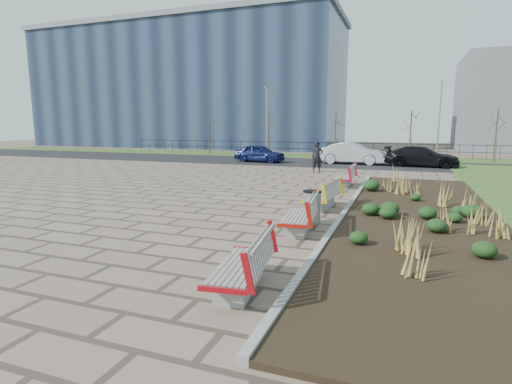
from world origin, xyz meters
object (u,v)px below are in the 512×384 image
(bench_d, at_px, (344,176))
(lamp_west, at_px, (267,123))
(bench_c, at_px, (321,194))
(car_blue, at_px, (260,153))
(lamp_east, at_px, (439,122))
(bench_b, at_px, (298,214))
(bench_a, at_px, (239,263))
(car_black, at_px, (421,156))
(car_silver, at_px, (352,153))
(litter_bin, at_px, (312,207))
(pedestrian, at_px, (317,157))

(bench_d, xyz_separation_m, lamp_west, (-9.00, 15.10, 2.54))
(bench_c, distance_m, car_blue, 17.33)
(lamp_west, xyz_separation_m, lamp_east, (14.00, 0.00, 0.00))
(lamp_east, bearing_deg, bench_b, -101.89)
(car_blue, xyz_separation_m, lamp_east, (12.86, 5.05, 2.35))
(bench_a, distance_m, bench_c, 7.39)
(bench_b, distance_m, car_black, 19.72)
(bench_c, bearing_deg, car_blue, 123.44)
(bench_c, height_order, car_black, car_black)
(bench_d, xyz_separation_m, car_silver, (-0.96, 10.96, 0.30))
(bench_b, xyz_separation_m, lamp_west, (-9.00, 23.74, 2.54))
(bench_b, xyz_separation_m, car_silver, (-0.96, 19.60, 0.30))
(car_blue, height_order, lamp_east, lamp_east)
(litter_bin, distance_m, lamp_west, 24.57)
(bench_a, distance_m, car_silver, 23.76)
(car_silver, bearing_deg, litter_bin, -175.07)
(bench_b, relative_size, lamp_west, 0.35)
(litter_bin, relative_size, car_silver, 0.20)
(bench_b, xyz_separation_m, car_black, (3.76, 19.36, 0.22))
(bench_a, bearing_deg, car_silver, 84.68)
(bench_c, relative_size, car_blue, 0.53)
(car_blue, bearing_deg, bench_d, -136.50)
(bench_a, bearing_deg, lamp_east, 72.21)
(bench_b, bearing_deg, car_silver, 86.37)
(bench_c, height_order, lamp_west, lamp_west)
(lamp_west, bearing_deg, bench_d, -59.21)
(bench_d, distance_m, lamp_west, 17.76)
(bench_c, bearing_deg, pedestrian, 109.01)
(bench_c, distance_m, lamp_west, 22.53)
(bench_d, xyz_separation_m, lamp_east, (5.00, 15.10, 2.54))
(bench_b, distance_m, car_blue, 20.28)
(car_black, bearing_deg, bench_c, 170.95)
(lamp_east, bearing_deg, car_blue, -158.56)
(car_blue, height_order, car_black, car_black)
(litter_bin, height_order, car_blue, car_blue)
(bench_b, xyz_separation_m, litter_bin, (0.15, 1.08, -0.02))
(car_black, distance_m, lamp_west, 13.68)
(bench_c, xyz_separation_m, pedestrian, (-2.34, 10.52, 0.44))
(bench_c, height_order, car_blue, car_blue)
(bench_a, bearing_deg, pedestrian, 89.83)
(pedestrian, relative_size, lamp_west, 0.31)
(litter_bin, xyz_separation_m, lamp_east, (4.85, 22.67, 2.56))
(car_black, xyz_separation_m, lamp_east, (1.24, 4.38, 2.32))
(lamp_west, bearing_deg, lamp_east, 0.00)
(car_silver, bearing_deg, pedestrian, 168.15)
(litter_bin, relative_size, lamp_west, 0.16)
(bench_a, height_order, lamp_east, lamp_east)
(car_black, bearing_deg, bench_a, 174.99)
(car_blue, distance_m, car_silver, 6.97)
(pedestrian, bearing_deg, bench_c, -96.54)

